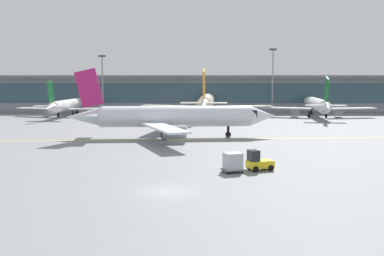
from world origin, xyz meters
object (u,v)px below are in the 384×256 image
object	(u,v)px
baggage_tug	(258,162)
apron_light_mast_1	(102,82)
cargo_dolly_lead	(233,162)
gate_airplane_2	(206,102)
apron_light_mast_2	(273,78)
taxiing_regional_jet	(173,117)
gate_airplane_3	(317,105)
gate_airplane_1	(67,105)

from	to	relation	value
baggage_tug	apron_light_mast_1	size ratio (longest dim) A/B	0.20
baggage_tug	cargo_dolly_lead	xyz separation A→B (m)	(-2.61, -0.97, 0.16)
gate_airplane_2	apron_light_mast_2	size ratio (longest dim) A/B	2.03
taxiing_regional_jet	apron_light_mast_1	world-z (taller)	apron_light_mast_1
gate_airplane_2	baggage_tug	xyz separation A→B (m)	(4.31, -63.67, -2.38)
gate_airplane_2	gate_airplane_3	world-z (taller)	gate_airplane_2
gate_airplane_1	baggage_tug	distance (m)	73.33
gate_airplane_1	baggage_tug	size ratio (longest dim) A/B	8.79
cargo_dolly_lead	apron_light_mast_1	bearing A→B (deg)	90.24
baggage_tug	apron_light_mast_2	xyz separation A→B (m)	(12.48, 73.16, 7.93)
gate_airplane_2	apron_light_mast_2	world-z (taller)	apron_light_mast_2
gate_airplane_1	apron_light_mast_1	distance (m)	12.29
gate_airplane_1	taxiing_regional_jet	xyz separation A→B (m)	(26.96, -38.18, 0.64)
gate_airplane_1	apron_light_mast_2	size ratio (longest dim) A/B	1.58
taxiing_regional_jet	baggage_tug	distance (m)	27.16
taxiing_regional_jet	apron_light_mast_1	distance (m)	51.45
gate_airplane_3	baggage_tug	size ratio (longest dim) A/B	9.69
gate_airplane_3	taxiing_regional_jet	bearing A→B (deg)	144.55
gate_airplane_1	cargo_dolly_lead	world-z (taller)	gate_airplane_1
taxiing_regional_jet	apron_light_mast_2	world-z (taller)	apron_light_mast_2
gate_airplane_3	gate_airplane_1	bearing A→B (deg)	93.45
gate_airplane_2	apron_light_mast_1	size ratio (longest dim) A/B	2.26
gate_airplane_2	apron_light_mast_1	xyz separation A→B (m)	(-25.95, 8.53, 4.71)
gate_airplane_2	cargo_dolly_lead	size ratio (longest dim) A/B	13.06
apron_light_mast_2	gate_airplane_3	bearing A→B (deg)	-50.88
gate_airplane_2	baggage_tug	size ratio (longest dim) A/B	11.28
gate_airplane_3	taxiing_regional_jet	xyz separation A→B (m)	(-31.04, -37.33, 0.38)
apron_light_mast_2	baggage_tug	bearing A→B (deg)	-99.68
cargo_dolly_lead	gate_airplane_1	bearing A→B (deg)	97.57
gate_airplane_1	taxiing_regional_jet	distance (m)	46.74
cargo_dolly_lead	taxiing_regional_jet	bearing A→B (deg)	85.12
baggage_tug	cargo_dolly_lead	bearing A→B (deg)	180.00
baggage_tug	cargo_dolly_lead	world-z (taller)	baggage_tug
gate_airplane_1	gate_airplane_3	bearing A→B (deg)	-87.09
gate_airplane_2	gate_airplane_1	bearing A→B (deg)	93.55
taxiing_regional_jet	cargo_dolly_lead	size ratio (longest dim) A/B	12.73
gate_airplane_1	baggage_tug	xyz separation A→B (m)	(36.86, -63.37, -1.66)
taxiing_regional_jet	baggage_tug	world-z (taller)	taxiing_regional_jet
gate_airplane_1	apron_light_mast_2	world-z (taller)	apron_light_mast_2
apron_light_mast_1	gate_airplane_1	bearing A→B (deg)	-126.80
taxiing_regional_jet	baggage_tug	bearing A→B (deg)	-73.61
gate_airplane_2	apron_light_mast_2	xyz separation A→B (m)	(16.79, 9.49, 5.54)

